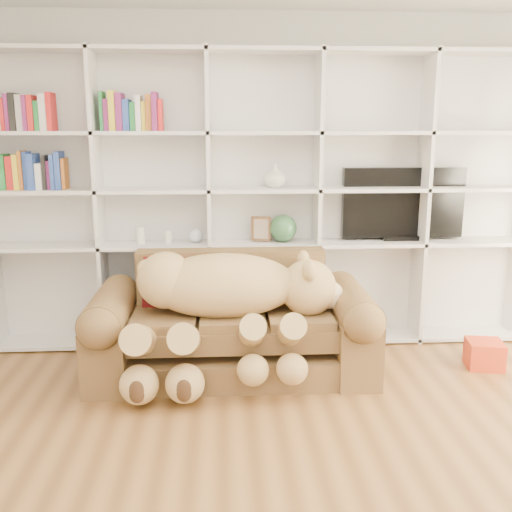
{
  "coord_description": "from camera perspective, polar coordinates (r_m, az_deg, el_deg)",
  "views": [
    {
      "loc": [
        -0.34,
        -2.31,
        1.79
      ],
      "look_at": [
        -0.1,
        1.63,
        0.9
      ],
      "focal_mm": 40.0,
      "sensor_mm": 36.0,
      "label": 1
    }
  ],
  "objects": [
    {
      "name": "wall_back",
      "position": [
        4.84,
        0.58,
        7.5
      ],
      "size": [
        5.0,
        0.02,
        2.7
      ],
      "primitive_type": "cube",
      "color": "white",
      "rests_on": "floor"
    },
    {
      "name": "bookshelf",
      "position": [
        4.7,
        -2.24,
        6.79
      ],
      "size": [
        4.43,
        0.35,
        2.4
      ],
      "color": "silver",
      "rests_on": "floor"
    },
    {
      "name": "sofa",
      "position": [
        4.28,
        -2.4,
        -7.32
      ],
      "size": [
        2.06,
        0.89,
        0.86
      ],
      "color": "brown",
      "rests_on": "floor"
    },
    {
      "name": "teddy_bear",
      "position": [
        4.02,
        -3.12,
        -4.46
      ],
      "size": [
        1.56,
        0.85,
        0.91
      ],
      "rotation": [
        0.0,
        0.0,
        -0.03
      ],
      "color": "tan",
      "rests_on": "sofa"
    },
    {
      "name": "throw_pillow",
      "position": [
        4.33,
        -8.47,
        -2.78
      ],
      "size": [
        0.43,
        0.28,
        0.42
      ],
      "primitive_type": "cube",
      "rotation": [
        -0.24,
        0.0,
        -0.13
      ],
      "color": "maroon",
      "rests_on": "sofa"
    },
    {
      "name": "gift_box",
      "position": [
        4.74,
        21.86,
        -9.1
      ],
      "size": [
        0.3,
        0.28,
        0.21
      ],
      "primitive_type": "cube",
      "rotation": [
        0.0,
        0.0,
        -0.17
      ],
      "color": "red",
      "rests_on": "floor"
    },
    {
      "name": "tv",
      "position": [
        4.95,
        14.46,
        5.03
      ],
      "size": [
        1.02,
        0.18,
        0.6
      ],
      "color": "black",
      "rests_on": "bookshelf"
    },
    {
      "name": "picture_frame",
      "position": [
        4.7,
        0.5,
        2.75
      ],
      "size": [
        0.16,
        0.06,
        0.2
      ],
      "primitive_type": "cube",
      "rotation": [
        0.0,
        0.0,
        -0.23
      ],
      "color": "brown",
      "rests_on": "bookshelf"
    },
    {
      "name": "green_vase",
      "position": [
        4.71,
        2.73,
        2.79
      ],
      "size": [
        0.23,
        0.23,
        0.23
      ],
      "primitive_type": "sphere",
      "color": "#2F5D36",
      "rests_on": "bookshelf"
    },
    {
      "name": "figurine_tall",
      "position": [
        4.74,
        -11.46,
        2.08
      ],
      "size": [
        0.07,
        0.07,
        0.14
      ],
      "primitive_type": "cylinder",
      "rotation": [
        0.0,
        0.0,
        0.03
      ],
      "color": "white",
      "rests_on": "bookshelf"
    },
    {
      "name": "figurine_short",
      "position": [
        4.72,
        -8.76,
        1.92
      ],
      "size": [
        0.08,
        0.08,
        0.11
      ],
      "primitive_type": "cylinder",
      "rotation": [
        0.0,
        0.0,
        -0.33
      ],
      "color": "white",
      "rests_on": "bookshelf"
    },
    {
      "name": "snow_globe",
      "position": [
        4.7,
        -6.05,
        2.06
      ],
      "size": [
        0.11,
        0.11,
        0.11
      ],
      "primitive_type": "sphere",
      "color": "silver",
      "rests_on": "bookshelf"
    },
    {
      "name": "shelf_vase",
      "position": [
        4.65,
        1.92,
        8.01
      ],
      "size": [
        0.19,
        0.19,
        0.19
      ],
      "primitive_type": "imported",
      "rotation": [
        0.0,
        0.0,
        0.06
      ],
      "color": "beige",
      "rests_on": "bookshelf"
    }
  ]
}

